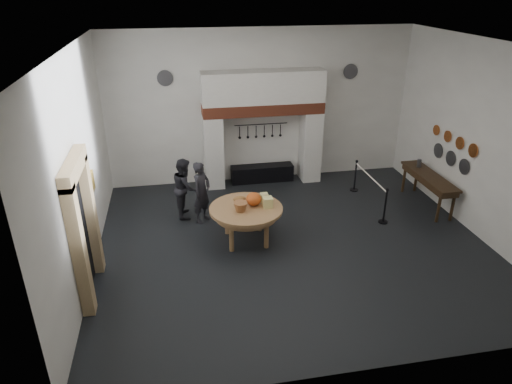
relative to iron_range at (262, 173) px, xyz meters
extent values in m
cube|color=black|center=(0.00, -3.72, -0.25)|extent=(9.00, 8.00, 0.02)
cube|color=silver|center=(0.00, -3.72, 4.25)|extent=(9.00, 8.00, 0.02)
cube|color=white|center=(0.00, 0.28, 2.00)|extent=(9.00, 0.02, 4.50)
cube|color=white|center=(0.00, -7.72, 2.00)|extent=(9.00, 0.02, 4.50)
cube|color=white|center=(-4.50, -3.72, 2.00)|extent=(0.02, 8.00, 4.50)
cube|color=white|center=(4.50, -3.72, 2.00)|extent=(0.02, 8.00, 4.50)
cube|color=silver|center=(-1.48, -0.07, 0.82)|extent=(0.55, 0.70, 2.15)
cube|color=silver|center=(1.48, -0.07, 0.82)|extent=(0.55, 0.70, 2.15)
cube|color=#9E442B|center=(0.00, -0.07, 2.06)|extent=(3.50, 0.72, 0.32)
cube|color=silver|center=(0.00, -0.07, 2.67)|extent=(3.50, 0.70, 0.90)
cube|color=black|center=(0.00, 0.00, 0.00)|extent=(1.90, 0.45, 0.50)
cylinder|color=black|center=(0.00, 0.20, 1.50)|extent=(1.60, 0.02, 0.02)
cube|color=black|center=(-4.47, -4.72, 1.00)|extent=(0.04, 1.10, 2.50)
cube|color=tan|center=(-4.38, -5.42, 1.05)|extent=(0.22, 0.30, 2.60)
cube|color=tan|center=(-4.38, -4.02, 1.05)|extent=(0.22, 0.30, 2.60)
cube|color=tan|center=(-4.38, -4.72, 2.40)|extent=(0.22, 1.70, 0.30)
cube|color=gold|center=(-4.45, -2.92, 1.35)|extent=(0.05, 0.34, 0.44)
cylinder|color=#A97C50|center=(-1.06, -3.42, 0.59)|extent=(2.17, 2.17, 0.07)
ellipsoid|color=#C4561B|center=(-0.86, -3.32, 0.78)|extent=(0.36, 0.36, 0.31)
cube|color=#ECE38D|center=(-0.56, -3.47, 0.74)|extent=(0.22, 0.22, 0.24)
cube|color=#D7CC80|center=(-0.58, -3.17, 0.72)|extent=(0.18, 0.18, 0.20)
cone|color=#A6683C|center=(-1.21, -3.57, 0.73)|extent=(0.41, 0.41, 0.22)
ellipsoid|color=#A06D38|center=(-1.16, -3.07, 0.69)|extent=(0.31, 0.18, 0.13)
imported|color=black|center=(-2.00, -2.24, 0.55)|extent=(0.67, 0.70, 1.61)
imported|color=black|center=(-2.40, -1.84, 0.54)|extent=(0.62, 0.78, 1.58)
cube|color=#372414|center=(4.10, -2.48, 0.62)|extent=(0.55, 2.20, 0.06)
cylinder|color=#505055|center=(4.10, -1.88, 0.76)|extent=(0.12, 0.12, 0.22)
cylinder|color=#C6662D|center=(4.46, -3.52, 1.70)|extent=(0.03, 0.34, 0.34)
cylinder|color=#C6662D|center=(4.46, -2.97, 1.70)|extent=(0.03, 0.32, 0.32)
cylinder|color=#C6662D|center=(4.46, -2.42, 1.70)|extent=(0.03, 0.30, 0.30)
cylinder|color=#C6662D|center=(4.46, -1.87, 1.70)|extent=(0.03, 0.28, 0.28)
cylinder|color=#4C4C51|center=(4.46, -3.32, 1.20)|extent=(0.03, 0.40, 0.40)
cylinder|color=#4C4C51|center=(4.46, -2.72, 1.20)|extent=(0.03, 0.40, 0.40)
cylinder|color=#4C4C51|center=(4.46, -2.12, 1.20)|extent=(0.03, 0.40, 0.40)
cylinder|color=#4C4C51|center=(-2.70, 0.24, 2.95)|extent=(0.44, 0.03, 0.44)
cylinder|color=#4C4C51|center=(2.70, 0.24, 2.95)|extent=(0.44, 0.03, 0.44)
cylinder|color=black|center=(2.54, -3.19, 0.20)|extent=(0.05, 0.05, 0.90)
cylinder|color=black|center=(2.54, -1.19, 0.20)|extent=(0.05, 0.05, 0.90)
cylinder|color=white|center=(2.54, -2.19, 0.60)|extent=(0.04, 2.00, 0.04)
camera|label=1|loc=(-2.56, -12.71, 5.44)|focal=32.00mm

